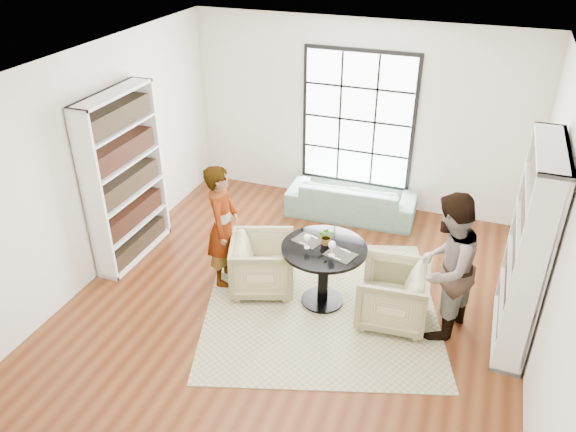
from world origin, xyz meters
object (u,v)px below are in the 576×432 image
at_px(sofa, 351,199).
at_px(wine_glass_right, 332,245).
at_px(wine_glass_left, 307,238).
at_px(person_left, 223,226).
at_px(person_right, 445,267).
at_px(armchair_right, 392,295).
at_px(flower_centerpiece, 327,236).
at_px(armchair_left, 263,264).
at_px(pedestal_table, 324,263).

bearing_deg(sofa, wine_glass_right, 95.76).
bearing_deg(wine_glass_left, person_left, 174.75).
xyz_separation_m(sofa, wine_glass_right, (0.36, -2.46, 0.68)).
bearing_deg(wine_glass_left, person_right, 1.72).
bearing_deg(armchair_right, sofa, -159.49).
bearing_deg(sofa, person_left, 60.88).
xyz_separation_m(wine_glass_left, flower_centerpiece, (0.20, 0.16, -0.02)).
xyz_separation_m(sofa, person_left, (-1.14, -2.29, 0.55)).
height_order(wine_glass_left, flower_centerpiece, flower_centerpiece).
distance_m(sofa, person_left, 2.62).
height_order(armchair_right, flower_centerpiece, flower_centerpiece).
relative_size(armchair_left, person_left, 0.49).
bearing_deg(person_right, pedestal_table, -74.11).
relative_size(pedestal_table, flower_centerpiece, 4.61).
distance_m(pedestal_table, sofa, 2.34).
xyz_separation_m(armchair_right, person_right, (0.55, 0.00, 0.53)).
relative_size(armchair_right, person_left, 0.49).
bearing_deg(person_left, wine_glass_right, -108.17).
height_order(armchair_left, person_left, person_left).
distance_m(pedestal_table, person_left, 1.39).
bearing_deg(flower_centerpiece, wine_glass_right, -60.17).
distance_m(wine_glass_left, flower_centerpiece, 0.26).
height_order(armchair_left, armchair_right, armchair_right).
bearing_deg(armchair_right, flower_centerpiece, -102.05).
bearing_deg(person_left, wine_glass_left, -107.01).
relative_size(sofa, person_right, 1.12).
distance_m(pedestal_table, flower_centerpiece, 0.35).
height_order(armchair_right, wine_glass_right, wine_glass_right).
height_order(pedestal_table, flower_centerpiece, flower_centerpiece).
xyz_separation_m(person_left, flower_centerpiece, (1.38, 0.05, 0.11)).
height_order(person_right, wine_glass_right, person_right).
relative_size(sofa, wine_glass_right, 10.07).
height_order(pedestal_table, person_left, person_left).
bearing_deg(wine_glass_right, flower_centerpiece, 119.83).
relative_size(pedestal_table, wine_glass_right, 5.22).
xyz_separation_m(sofa, armchair_left, (-0.59, -2.29, 0.08)).
bearing_deg(pedestal_table, person_right, -1.60).
xyz_separation_m(person_right, wine_glass_left, (-1.62, -0.05, 0.06)).
relative_size(person_right, wine_glass_right, 9.01).
bearing_deg(sofa, wine_glass_left, 88.20).
bearing_deg(wine_glass_right, pedestal_table, 131.99).
relative_size(armchair_right, person_right, 0.46).
relative_size(wine_glass_right, flower_centerpiece, 0.88).
bearing_deg(flower_centerpiece, armchair_right, -7.31).
distance_m(armchair_left, flower_centerpiece, 1.01).
relative_size(pedestal_table, person_left, 0.62).
relative_size(sofa, flower_centerpiece, 8.90).
distance_m(armchair_left, wine_glass_right, 1.14).
height_order(pedestal_table, wine_glass_left, wine_glass_left).
bearing_deg(armchair_left, flower_centerpiece, -105.98).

